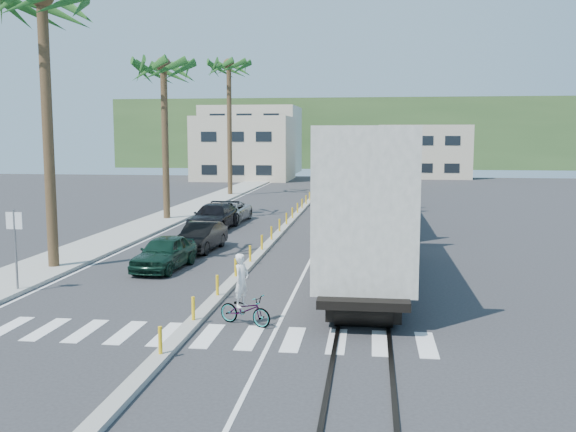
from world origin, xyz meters
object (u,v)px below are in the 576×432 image
(cyclist, at_px, (244,303))
(street_sign, at_px, (15,238))
(car_second, at_px, (201,237))
(car_lead, at_px, (164,253))

(cyclist, bearing_deg, street_sign, 94.55)
(street_sign, distance_m, cyclist, 9.33)
(car_second, distance_m, cyclist, 12.72)
(car_second, relative_size, cyclist, 1.97)
(car_lead, height_order, car_second, car_lead)
(car_lead, relative_size, cyclist, 1.99)
(car_second, bearing_deg, car_lead, -90.29)
(street_sign, xyz_separation_m, cyclist, (8.80, -2.81, -1.31))
(street_sign, distance_m, car_lead, 6.17)
(car_lead, bearing_deg, cyclist, -51.70)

